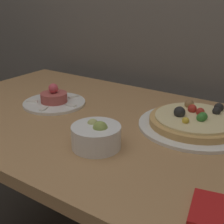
% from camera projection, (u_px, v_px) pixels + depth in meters
% --- Properties ---
extents(dining_table, '(1.39, 0.76, 0.74)m').
position_uv_depth(dining_table, '(114.00, 151.00, 1.02)').
color(dining_table, '#AD7F51').
rests_on(dining_table, ground_plane).
extents(pizza_plate, '(0.34, 0.34, 0.06)m').
position_uv_depth(pizza_plate, '(195.00, 122.00, 0.95)').
color(pizza_plate, white).
rests_on(pizza_plate, dining_table).
extents(tartare_plate, '(0.23, 0.23, 0.08)m').
position_uv_depth(tartare_plate, '(54.00, 100.00, 1.14)').
color(tartare_plate, white).
rests_on(tartare_plate, dining_table).
extents(small_bowl, '(0.13, 0.13, 0.08)m').
position_uv_depth(small_bowl, '(96.00, 136.00, 0.82)').
color(small_bowl, white).
rests_on(small_bowl, dining_table).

